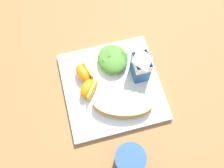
{
  "coord_description": "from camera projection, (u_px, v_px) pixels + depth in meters",
  "views": [
    {
      "loc": [
        0.27,
        -0.07,
        0.69
      ],
      "look_at": [
        0.0,
        0.0,
        0.03
      ],
      "focal_mm": 39.95,
      "sensor_mm": 36.0,
      "label": 1
    }
  ],
  "objects": [
    {
      "name": "milk_carton",
      "position": [
        141.0,
        65.0,
        0.69
      ],
      "size": [
        0.06,
        0.04,
        0.11
      ],
      "color": "#23569E",
      "rests_on": "white_plate"
    },
    {
      "name": "cheesy_pizza_bread",
      "position": [
        123.0,
        104.0,
        0.69
      ],
      "size": [
        0.13,
        0.19,
        0.04
      ],
      "color": "tan",
      "rests_on": "white_plate"
    },
    {
      "name": "orange_wedge_front",
      "position": [
        83.0,
        73.0,
        0.72
      ],
      "size": [
        0.07,
        0.05,
        0.04
      ],
      "color": "orange",
      "rests_on": "white_plate"
    },
    {
      "name": "orange_wedge_middle",
      "position": [
        88.0,
        88.0,
        0.71
      ],
      "size": [
        0.07,
        0.07,
        0.04
      ],
      "color": "orange",
      "rests_on": "white_plate"
    },
    {
      "name": "drinking_blue_cup",
      "position": [
        130.0,
        160.0,
        0.62
      ],
      "size": [
        0.07,
        0.07,
        0.09
      ],
      "primitive_type": "cylinder",
      "color": "#284CA3",
      "rests_on": "ground"
    },
    {
      "name": "ground",
      "position": [
        112.0,
        87.0,
        0.75
      ],
      "size": [
        3.0,
        3.0,
        0.0
      ],
      "primitive_type": "plane",
      "color": "olive"
    },
    {
      "name": "green_salad_pile",
      "position": [
        113.0,
        59.0,
        0.74
      ],
      "size": [
        0.1,
        0.09,
        0.05
      ],
      "color": "#4C8433",
      "rests_on": "white_plate"
    },
    {
      "name": "white_plate",
      "position": [
        112.0,
        86.0,
        0.74
      ],
      "size": [
        0.28,
        0.28,
        0.02
      ],
      "primitive_type": "cube",
      "color": "silver",
      "rests_on": "ground"
    }
  ]
}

